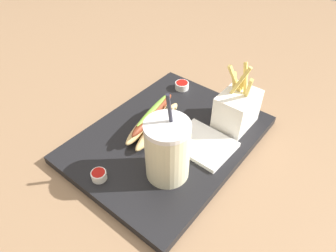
{
  "coord_description": "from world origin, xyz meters",
  "views": [
    {
      "loc": [
        -0.39,
        -0.32,
        0.5
      ],
      "look_at": [
        0.0,
        0.0,
        0.05
      ],
      "focal_mm": 32.41,
      "sensor_mm": 36.0,
      "label": 1
    }
  ],
  "objects": [
    {
      "name": "ketchup_cup_1",
      "position": [
        -0.18,
        0.03,
        0.03
      ],
      "size": [
        0.03,
        0.03,
        0.02
      ],
      "color": "white",
      "rests_on": "food_tray"
    },
    {
      "name": "soda_cup",
      "position": [
        -0.09,
        -0.07,
        0.09
      ],
      "size": [
        0.09,
        0.09,
        0.2
      ],
      "color": "beige",
      "rests_on": "food_tray"
    },
    {
      "name": "fries_basket",
      "position": [
        0.13,
        -0.1,
        0.07
      ],
      "size": [
        0.1,
        0.07,
        0.16
      ],
      "color": "white",
      "rests_on": "food_tray"
    },
    {
      "name": "hot_dog_1",
      "position": [
        0.0,
        0.04,
        0.04
      ],
      "size": [
        0.19,
        0.09,
        0.06
      ],
      "color": "#DBB775",
      "rests_on": "food_tray"
    },
    {
      "name": "food_tray",
      "position": [
        0.0,
        0.0,
        0.01
      ],
      "size": [
        0.44,
        0.33,
        0.02
      ],
      "primitive_type": "cube",
      "color": "black",
      "rests_on": "ground_plane"
    },
    {
      "name": "ground_plane",
      "position": [
        0.0,
        0.0,
        -0.01
      ],
      "size": [
        2.4,
        2.4,
        0.02
      ],
      "primitive_type": "cube",
      "color": "#8C6B4C"
    },
    {
      "name": "ketchup_cup_2",
      "position": [
        0.17,
        0.09,
        0.03
      ],
      "size": [
        0.04,
        0.04,
        0.02
      ],
      "color": "white",
      "rests_on": "food_tray"
    },
    {
      "name": "napkin_stack",
      "position": [
        0.02,
        -0.08,
        0.03
      ],
      "size": [
        0.11,
        0.13,
        0.01
      ],
      "primitive_type": "cube",
      "rotation": [
        0.0,
        0.0,
        -0.04
      ],
      "color": "white",
      "rests_on": "food_tray"
    }
  ]
}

